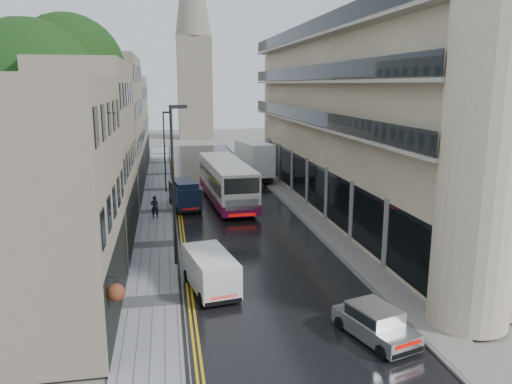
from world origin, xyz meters
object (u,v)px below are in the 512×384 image
object	(u,v)px
white_van	(201,286)
pedestrian	(155,207)
tree_near	(34,134)
lamp_post_near	(173,187)
cream_bus	(217,191)
white_lorry	(248,164)
tree_far	(78,127)
lamp_post_far	(165,152)
navy_van	(177,199)
silver_hatchback	(383,341)

from	to	relation	value
white_van	pedestrian	xyz separation A→B (m)	(-2.30, 15.22, -0.02)
tree_near	lamp_post_near	bearing A→B (deg)	-29.75
cream_bus	white_lorry	size ratio (longest dim) A/B	1.64
cream_bus	white_lorry	bearing A→B (deg)	65.63
cream_bus	tree_far	bearing A→B (deg)	145.60
tree_near	lamp_post_far	world-z (taller)	tree_near
tree_far	pedestrian	xyz separation A→B (m)	(6.22, -7.58, -5.27)
navy_van	lamp_post_near	size ratio (longest dim) A/B	0.55
tree_far	navy_van	size ratio (longest dim) A/B	2.67
tree_far	lamp_post_near	xyz separation A→B (m)	(7.50, -17.46, -1.84)
lamp_post_near	lamp_post_far	bearing A→B (deg)	70.64
tree_near	tree_far	world-z (taller)	tree_near
white_lorry	silver_hatchback	xyz separation A→B (m)	(-0.45, -32.57, -1.35)
tree_far	lamp_post_near	distance (m)	19.09
tree_near	cream_bus	xyz separation A→B (m)	(11.24, 6.41, -5.20)
white_lorry	lamp_post_near	xyz separation A→B (m)	(-7.58, -21.63, 2.36)
white_lorry	pedestrian	distance (m)	14.76
tree_far	white_van	size ratio (longest dim) A/B	2.95
tree_near	lamp_post_near	xyz separation A→B (m)	(7.80, -4.46, -2.55)
silver_hatchback	navy_van	distance (m)	23.13
silver_hatchback	pedestrian	bearing A→B (deg)	95.26
tree_near	pedestrian	size ratio (longest dim) A/B	8.29
tree_near	lamp_post_far	distance (m)	16.69
tree_far	silver_hatchback	world-z (taller)	tree_far
tree_near	silver_hatchback	bearing A→B (deg)	-45.88
white_lorry	navy_van	world-z (taller)	white_lorry
cream_bus	lamp_post_near	xyz separation A→B (m)	(-3.44, -10.87, 2.65)
cream_bus	tree_near	bearing A→B (deg)	-153.65
tree_far	pedestrian	world-z (taller)	tree_far
cream_bus	pedestrian	distance (m)	4.89
pedestrian	lamp_post_near	bearing A→B (deg)	104.36
tree_near	pedestrian	bearing A→B (deg)	39.72
tree_far	white_lorry	bearing A→B (deg)	15.47
tree_near	navy_van	bearing A→B (deg)	39.39
white_van	lamp_post_far	xyz separation A→B (m)	(-1.47, 24.43, 2.76)
tree_near	lamp_post_near	size ratio (longest dim) A/B	1.62
white_lorry	navy_van	xyz separation A→B (m)	(-7.18, -10.44, -0.83)
cream_bus	white_van	bearing A→B (deg)	-101.84
tree_near	lamp_post_near	distance (m)	9.34
white_lorry	lamp_post_far	bearing A→B (deg)	-173.07
white_lorry	lamp_post_far	world-z (taller)	lamp_post_far
tree_near	white_van	distance (m)	14.47
tree_far	silver_hatchback	bearing A→B (deg)	-62.75
tree_near	white_van	bearing A→B (deg)	-47.99
cream_bus	pedestrian	bearing A→B (deg)	-171.45
tree_far	white_van	distance (m)	24.90
lamp_post_near	white_lorry	bearing A→B (deg)	50.00
silver_hatchback	lamp_post_far	bearing A→B (deg)	87.42
white_lorry	lamp_post_near	size ratio (longest dim) A/B	0.90
lamp_post_far	lamp_post_near	bearing A→B (deg)	-78.01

